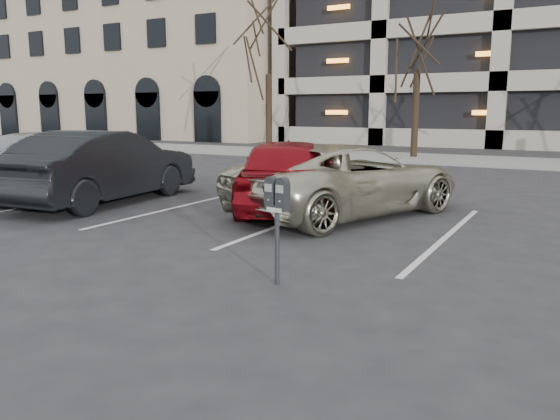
% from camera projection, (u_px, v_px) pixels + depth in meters
% --- Properties ---
extents(ground, '(140.00, 140.00, 0.00)m').
position_uv_depth(ground, '(307.00, 258.00, 7.59)').
color(ground, '#28282B').
rests_on(ground, ground).
extents(sidewalk, '(80.00, 4.00, 0.12)m').
position_uv_depth(sidewalk, '(489.00, 161.00, 21.31)').
color(sidewalk, gray).
rests_on(sidewalk, ground).
extents(stall_lines, '(16.90, 5.20, 0.00)m').
position_uv_depth(stall_lines, '(295.00, 220.00, 10.23)').
color(stall_lines, silver).
rests_on(stall_lines, ground).
extents(office_building, '(26.00, 16.20, 15.00)m').
position_uv_depth(office_building, '(167.00, 43.00, 45.36)').
color(office_building, tan).
rests_on(office_building, ground).
extents(tree_a, '(3.60, 3.60, 8.19)m').
position_uv_depth(tree_a, '(268.00, 24.00, 25.05)').
color(tree_a, black).
rests_on(tree_a, ground).
extents(tree_b, '(3.58, 3.58, 8.13)m').
position_uv_depth(tree_b, '(420.00, 12.00, 21.70)').
color(tree_b, black).
rests_on(tree_b, ground).
extents(parking_meter, '(0.34, 0.18, 1.25)m').
position_uv_depth(parking_meter, '(277.00, 204.00, 6.30)').
color(parking_meter, black).
rests_on(parking_meter, ground).
extents(suv_silver, '(3.96, 5.50, 1.40)m').
position_uv_depth(suv_silver, '(348.00, 179.00, 10.66)').
color(suv_silver, beige).
rests_on(suv_silver, ground).
extents(car_red, '(3.50, 4.84, 1.53)m').
position_uv_depth(car_red, '(288.00, 173.00, 11.08)').
color(car_red, maroon).
rests_on(car_red, ground).
extents(car_dark, '(2.19, 5.00, 1.60)m').
position_uv_depth(car_dark, '(104.00, 167.00, 12.03)').
color(car_dark, black).
rests_on(car_dark, ground).
extents(car_silver, '(3.25, 5.62, 1.53)m').
position_uv_depth(car_silver, '(68.00, 164.00, 12.97)').
color(car_silver, '#A5A8AC').
rests_on(car_silver, ground).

